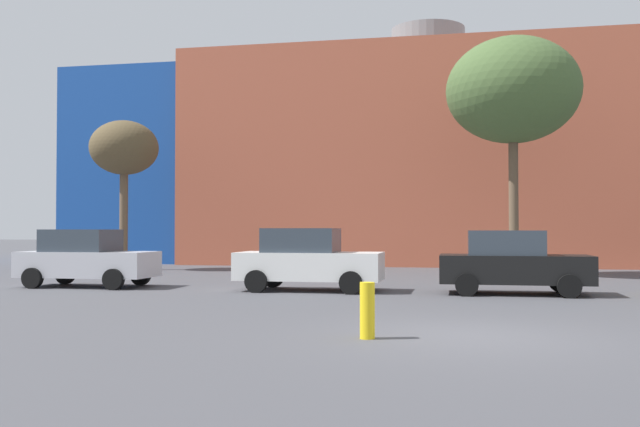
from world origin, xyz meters
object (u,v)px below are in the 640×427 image
(bare_tree_1, at_px, (124,150))
(parked_car_2, at_px, (512,262))
(bare_tree_2, at_px, (513,91))
(bollard_yellow_0, at_px, (367,310))
(parked_car_0, at_px, (86,258))
(parked_car_1, at_px, (308,260))

(bare_tree_1, bearing_deg, parked_car_2, -28.52)
(bare_tree_2, height_order, bollard_yellow_0, bare_tree_2)
(parked_car_0, distance_m, parked_car_1, 6.91)
(parked_car_0, height_order, parked_car_1, parked_car_1)
(parked_car_1, height_order, bare_tree_2, bare_tree_2)
(parked_car_0, bearing_deg, parked_car_1, 0.00)
(parked_car_0, distance_m, parked_car_2, 12.57)
(parked_car_2, bearing_deg, parked_car_1, 180.00)
(bare_tree_2, bearing_deg, parked_car_0, -150.37)
(parked_car_0, height_order, bare_tree_2, bare_tree_2)
(parked_car_1, bearing_deg, parked_car_2, -0.00)
(parked_car_1, bearing_deg, bollard_yellow_0, -71.60)
(bare_tree_1, bearing_deg, bollard_yellow_0, -52.97)
(parked_car_1, relative_size, bare_tree_1, 0.64)
(parked_car_2, bearing_deg, bare_tree_1, 151.48)
(parked_car_0, height_order, bare_tree_1, bare_tree_1)
(bare_tree_1, relative_size, bare_tree_2, 0.72)
(parked_car_2, height_order, bare_tree_1, bare_tree_1)
(parked_car_0, xyz_separation_m, bare_tree_2, (13.17, 7.49, 6.08))
(parked_car_2, relative_size, bare_tree_1, 0.61)
(bare_tree_2, distance_m, bollard_yellow_0, 17.58)
(parked_car_1, bearing_deg, bare_tree_2, 50.11)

